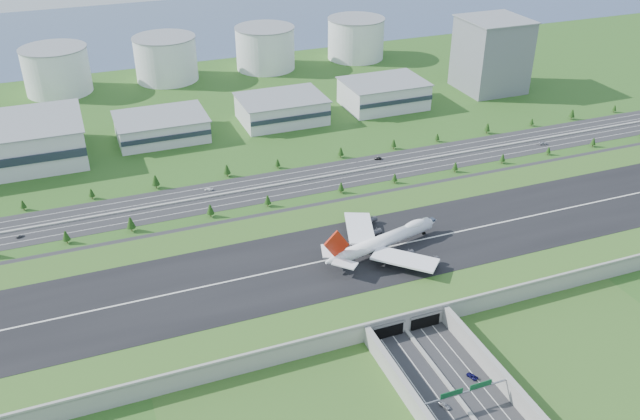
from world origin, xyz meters
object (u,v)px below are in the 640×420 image
object	(u,v)px
boeing_747	(384,240)
car_7	(209,189)
car_2	(472,376)
car_5	(378,158)
fuel_tank_a	(57,71)
car_0	(445,405)
car_4	(20,236)
car_6	(543,143)
office_tower	(491,55)

from	to	relation	value
boeing_747	car_7	size ratio (longest dim) A/B	14.47
car_2	car_5	xyz separation A→B (m)	(49.97, 188.98, 0.09)
fuel_tank_a	car_7	size ratio (longest dim) A/B	10.78
car_0	car_4	bearing A→B (deg)	109.78
fuel_tank_a	car_2	bearing A→B (deg)	-71.60
car_4	car_6	xyz separation A→B (m)	(322.68, 0.15, 0.14)
car_4	car_7	bearing A→B (deg)	-102.45
boeing_747	car_0	bearing A→B (deg)	-115.63
car_5	car_7	size ratio (longest dim) A/B	0.98
car_0	car_7	world-z (taller)	car_0
office_tower	fuel_tank_a	bearing A→B (deg)	160.23
car_2	car_7	distance (m)	195.68
office_tower	car_6	size ratio (longest dim) A/B	9.41
car_0	car_4	distance (m)	230.20
car_0	car_2	distance (m)	19.80
fuel_tank_a	car_7	world-z (taller)	fuel_tank_a
car_5	car_7	bearing A→B (deg)	-71.57
boeing_747	car_6	xyz separation A→B (m)	(160.45, 89.67, -13.06)
car_4	fuel_tank_a	bearing A→B (deg)	-29.00
car_5	car_7	world-z (taller)	car_5
car_2	car_7	bearing A→B (deg)	-92.12
boeing_747	car_6	distance (m)	184.27
car_2	boeing_747	bearing A→B (deg)	-110.67
office_tower	car_7	xyz separation A→B (m)	(-248.34, -91.78, -26.71)
office_tower	car_5	bearing A→B (deg)	-147.32
office_tower	boeing_747	world-z (taller)	office_tower
car_7	car_4	bearing A→B (deg)	-57.95
car_7	boeing_747	bearing A→B (deg)	53.05
fuel_tank_a	car_0	size ratio (longest dim) A/B	11.06
car_5	car_6	size ratio (longest dim) A/B	0.78
office_tower	fuel_tank_a	world-z (taller)	office_tower
car_0	car_6	distance (m)	254.14
office_tower	car_0	world-z (taller)	office_tower
car_4	car_5	bearing A→B (deg)	-106.35
fuel_tank_a	car_4	size ratio (longest dim) A/B	12.69
fuel_tank_a	car_7	bearing A→B (deg)	-70.89
office_tower	car_0	xyz separation A→B (m)	(-206.61, -287.68, -26.61)
fuel_tank_a	office_tower	bearing A→B (deg)	-19.77
boeing_747	car_0	size ratio (longest dim) A/B	14.85
car_6	car_5	bearing A→B (deg)	97.62
car_4	car_6	bearing A→B (deg)	-111.29
car_5	car_7	xyz separation A→B (m)	(-109.14, -2.47, -0.07)
car_6	car_7	bearing A→B (deg)	102.78
car_6	car_4	bearing A→B (deg)	106.88
car_5	office_tower	bearing A→B (deg)	139.82
car_2	car_4	xyz separation A→B (m)	(-160.89, 170.65, 0.01)
boeing_747	car_0	distance (m)	93.36
car_4	car_5	distance (m)	211.65
car_0	office_tower	bearing A→B (deg)	35.55
car_0	boeing_747	bearing A→B (deg)	59.52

